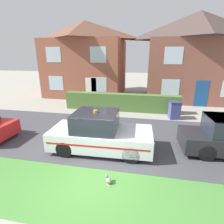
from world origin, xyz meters
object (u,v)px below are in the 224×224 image
at_px(house_right, 195,57).
at_px(wheelie_bin, 174,110).
at_px(house_left, 86,59).
at_px(police_car, 100,133).
at_px(cat, 108,180).

xyz_separation_m(house_right, wheelie_bin, (-2.31, -6.29, -3.31)).
distance_m(house_left, wheelie_bin, 10.72).
distance_m(police_car, house_left, 12.30).
bearing_deg(cat, house_right, -76.21).
distance_m(house_left, house_right, 10.39).
xyz_separation_m(house_left, house_right, (10.39, -0.04, 0.22)).
bearing_deg(house_left, police_car, -68.69).
distance_m(police_car, house_right, 13.01).
xyz_separation_m(cat, house_right, (5.23, 13.12, 3.77)).
height_order(house_left, wheelie_bin, house_left).
bearing_deg(wheelie_bin, police_car, -136.48).
relative_size(cat, house_left, 0.04).
xyz_separation_m(cat, wheelie_bin, (2.92, 6.83, 0.46)).
xyz_separation_m(police_car, cat, (0.81, -2.03, -0.66)).
bearing_deg(house_right, cat, -111.74).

